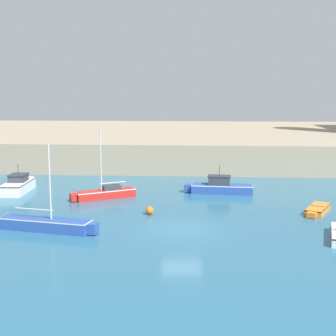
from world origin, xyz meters
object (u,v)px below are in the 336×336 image
at_px(motorboat_blue_6, 220,187).
at_px(sailboat_blue_5, 47,224).
at_px(motorboat_white_2, 19,185).
at_px(dinghy_orange_4, 317,209).
at_px(sailboat_red_0, 105,193).
at_px(mooring_buoy, 150,210).

bearing_deg(motorboat_blue_6, sailboat_blue_5, -133.78).
bearing_deg(motorboat_white_2, dinghy_orange_4, -12.89).
bearing_deg(motorboat_white_2, sailboat_red_0, -14.58).
relative_size(motorboat_white_2, motorboat_blue_6, 0.91).
distance_m(sailboat_red_0, motorboat_blue_6, 9.73).
relative_size(sailboat_blue_5, mooring_buoy, 11.32).
height_order(sailboat_red_0, dinghy_orange_4, sailboat_red_0).
bearing_deg(sailboat_blue_5, motorboat_blue_6, 46.22).
bearing_deg(mooring_buoy, sailboat_red_0, 130.83).
distance_m(sailboat_blue_5, mooring_buoy, 7.34).
height_order(motorboat_blue_6, mooring_buoy, motorboat_blue_6).
bearing_deg(dinghy_orange_4, mooring_buoy, -173.57).
distance_m(sailboat_red_0, dinghy_orange_4, 16.40).
xyz_separation_m(sailboat_red_0, motorboat_white_2, (-7.96, 2.07, 0.14)).
distance_m(sailboat_blue_5, motorboat_blue_6, 16.18).
bearing_deg(sailboat_blue_5, mooring_buoy, 35.91).
xyz_separation_m(motorboat_white_2, sailboat_blue_5, (6.14, -11.14, -0.15)).
height_order(dinghy_orange_4, mooring_buoy, mooring_buoy).
bearing_deg(sailboat_red_0, motorboat_blue_6, 15.56).
height_order(motorboat_white_2, motorboat_blue_6, motorboat_white_2).
relative_size(motorboat_blue_6, mooring_buoy, 10.25).
bearing_deg(motorboat_white_2, mooring_buoy, -29.51).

